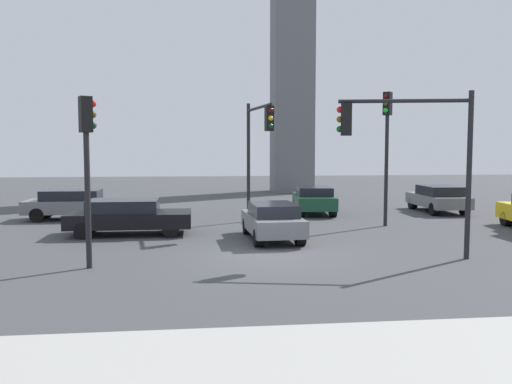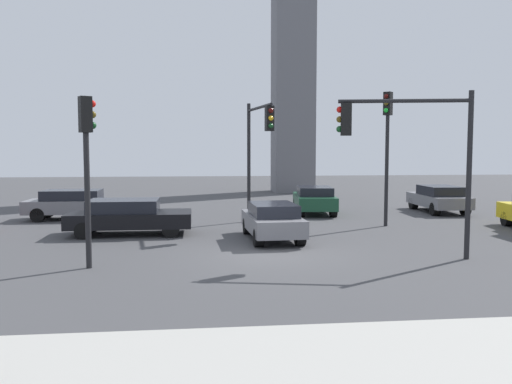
# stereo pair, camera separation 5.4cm
# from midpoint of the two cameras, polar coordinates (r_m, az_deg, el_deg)

# --- Properties ---
(ground_plane) EXTENTS (100.86, 100.86, 0.00)m
(ground_plane) POSITION_cam_midpoint_polar(r_m,az_deg,el_deg) (17.29, 1.49, -6.68)
(ground_plane) COLOR #424244
(sidewalk_corner) EXTENTS (36.31, 3.30, 0.15)m
(sidewalk_corner) POSITION_cam_midpoint_polar(r_m,az_deg,el_deg) (8.80, 10.14, -17.53)
(sidewalk_corner) COLOR #A8A59E
(sidewalk_corner) RESTS_ON ground_plane
(traffic_light_0) EXTENTS (0.46, 0.47, 5.85)m
(traffic_light_0) POSITION_cam_midpoint_polar(r_m,az_deg,el_deg) (24.00, 13.75, 6.03)
(traffic_light_0) COLOR black
(traffic_light_0) RESTS_ON ground_plane
(traffic_light_1) EXTENTS (0.75, 3.83, 5.48)m
(traffic_light_1) POSITION_cam_midpoint_polar(r_m,az_deg,el_deg) (23.14, 0.13, 5.83)
(traffic_light_1) COLOR black
(traffic_light_1) RESTS_ON ground_plane
(traffic_light_2) EXTENTS (4.03, 1.03, 5.15)m
(traffic_light_2) POSITION_cam_midpoint_polar(r_m,az_deg,el_deg) (17.05, 15.78, 5.43)
(traffic_light_2) COLOR black
(traffic_light_2) RESTS_ON ground_plane
(traffic_light_3) EXTENTS (0.49, 0.43, 4.85)m
(traffic_light_3) POSITION_cam_midpoint_polar(r_m,az_deg,el_deg) (15.71, -17.70, 4.43)
(traffic_light_3) COLOR black
(traffic_light_3) RESTS_ON ground_plane
(car_0) EXTENTS (1.96, 4.22, 1.38)m
(car_0) POSITION_cam_midpoint_polar(r_m,az_deg,el_deg) (19.92, 1.68, -3.04)
(car_0) COLOR slate
(car_0) RESTS_ON ground_plane
(car_1) EXTENTS (4.78, 2.00, 1.43)m
(car_1) POSITION_cam_midpoint_polar(r_m,az_deg,el_deg) (27.12, -18.78, -1.19)
(car_1) COLOR slate
(car_1) RESTS_ON ground_plane
(car_2) EXTENTS (2.40, 4.44, 1.43)m
(car_2) POSITION_cam_midpoint_polar(r_m,az_deg,el_deg) (28.13, 6.14, -0.77)
(car_2) COLOR #19472D
(car_2) RESTS_ON ground_plane
(car_4) EXTENTS (2.11, 4.48, 1.43)m
(car_4) POSITION_cam_midpoint_polar(r_m,az_deg,el_deg) (30.28, 18.84, -0.62)
(car_4) COLOR slate
(car_4) RESTS_ON ground_plane
(car_6) EXTENTS (4.79, 2.17, 1.40)m
(car_6) POSITION_cam_midpoint_polar(r_m,az_deg,el_deg) (21.72, -13.57, -2.51)
(car_6) COLOR black
(car_6) RESTS_ON ground_plane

